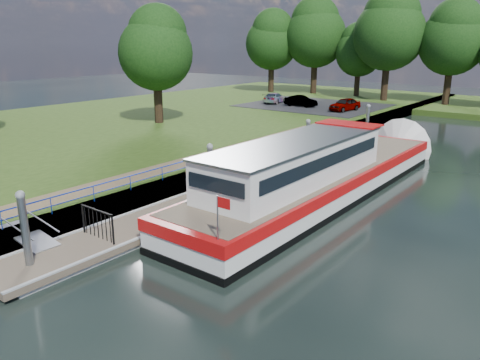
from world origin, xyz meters
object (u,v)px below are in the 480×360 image
Objects in this scene: car_a at (345,104)px; car_b at (301,101)px; car_c at (275,98)px; pontoon at (265,179)px; barge at (326,174)px.

car_b is at bearing -170.60° from car_a.
car_a reaches higher than car_c.
barge is (3.60, 0.19, 0.90)m from pontoon.
pontoon is 3.71m from barge.
barge is at bearing -55.54° from car_a.
car_c is (-3.88, 0.81, -0.00)m from car_b.
barge is at bearing -146.18° from car_b.
barge is 24.97m from car_a.
barge is 6.05× the size of car_b.
barge reaches higher than car_b.
barge reaches higher than pontoon.
pontoon is 8.58× the size of car_b.
barge reaches higher than car_a.
car_c is at bearing 122.83° from pontoon.
barge is 27.55m from car_b.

